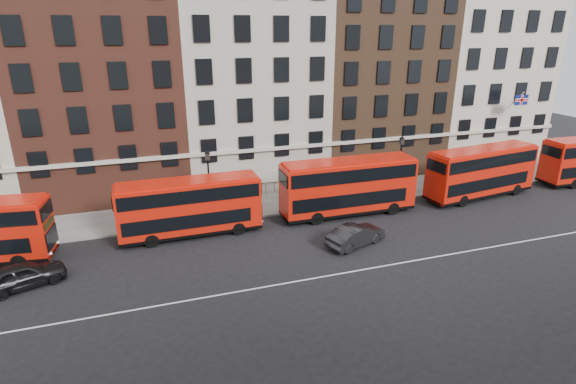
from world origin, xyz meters
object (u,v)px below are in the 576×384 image
object	(u,v)px
bus_b	(189,206)
car_rear	(23,275)
traffic_light	(508,161)
car_front	(356,235)
bus_d	(481,171)
bus_c	(348,186)

from	to	relation	value
bus_b	car_rear	world-z (taller)	bus_b
traffic_light	car_front	bearing A→B (deg)	-160.15
bus_d	car_front	distance (m)	15.47
car_front	bus_c	bearing A→B (deg)	-38.68
bus_c	traffic_light	distance (m)	17.32
bus_b	traffic_light	size ratio (longest dim) A/B	3.05
bus_d	bus_b	bearing A→B (deg)	172.42
traffic_light	car_rear	bearing A→B (deg)	-171.78
bus_c	car_rear	distance (m)	22.69
bus_c	bus_d	bearing A→B (deg)	0.42
car_front	traffic_light	xyz separation A→B (m)	(19.00, 6.86, 1.71)
car_front	traffic_light	bearing A→B (deg)	-89.85
bus_c	traffic_light	xyz separation A→B (m)	(17.23, 1.72, 0.02)
bus_b	bus_d	world-z (taller)	bus_d
bus_c	bus_d	world-z (taller)	bus_c
bus_b	bus_d	xyz separation A→B (m)	(25.04, -0.00, 0.14)
car_rear	bus_d	bearing A→B (deg)	-103.26
bus_b	traffic_light	xyz separation A→B (m)	(29.53, 1.72, 0.20)
bus_c	car_rear	xyz separation A→B (m)	(-22.28, -3.99, -1.66)
car_front	traffic_light	size ratio (longest dim) A/B	1.36
bus_b	car_rear	xyz separation A→B (m)	(-9.98, -3.98, -1.48)
bus_d	car_rear	world-z (taller)	bus_d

